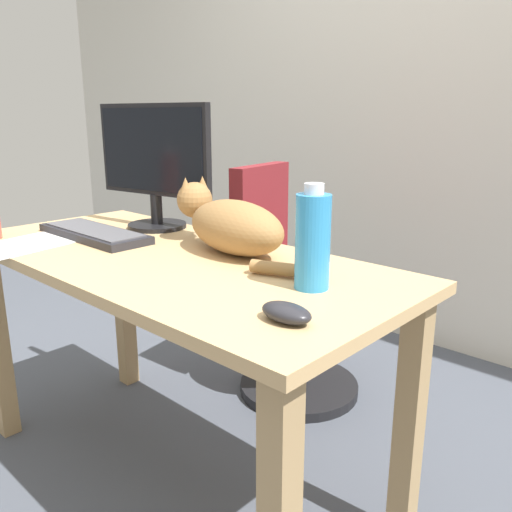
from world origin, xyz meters
name	(u,v)px	position (x,y,z in m)	size (l,w,h in m)	color
ground_plane	(177,477)	(0.00, 0.00, 0.00)	(8.00, 8.00, 0.00)	#474C56
back_wall	(427,71)	(0.00, 1.51, 1.30)	(6.00, 0.04, 2.60)	beige
desk	(168,294)	(0.00, 0.00, 0.61)	(1.39, 0.63, 0.73)	tan
office_chair	(290,298)	(-0.10, 0.67, 0.40)	(0.49, 0.48, 0.92)	black
monitor	(154,162)	(-0.31, 0.20, 0.95)	(0.48, 0.20, 0.42)	black
keyboard	(94,233)	(-0.34, -0.02, 0.74)	(0.44, 0.15, 0.03)	#232328
cat	(231,224)	(0.11, 0.15, 0.81)	(0.61, 0.24, 0.20)	olive
computer_mouse	(286,313)	(0.56, -0.15, 0.75)	(0.11, 0.06, 0.04)	#232328
paper_sheet	(23,245)	(-0.40, -0.22, 0.73)	(0.21, 0.30, 0.00)	white
spray_bottle	(313,241)	(0.47, 0.04, 0.84)	(0.08, 0.08, 0.24)	#2D8CD1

